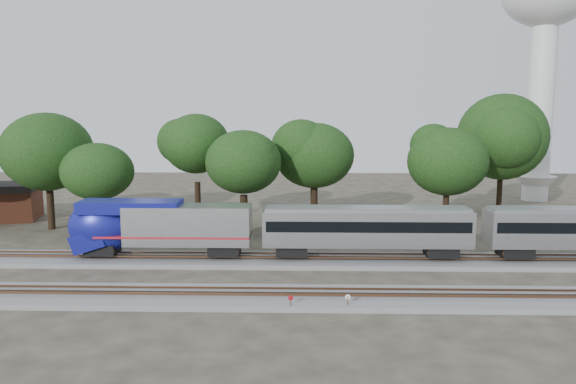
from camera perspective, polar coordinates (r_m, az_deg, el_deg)
name	(u,v)px	position (r m, az deg, el deg)	size (l,w,h in m)	color
ground	(248,283)	(44.11, -4.07, -9.20)	(160.00, 160.00, 0.00)	#383328
track_far	(255,260)	(49.79, -3.41, -6.92)	(160.00, 5.00, 0.73)	slate
track_near	(243,297)	(40.26, -4.62, -10.61)	(160.00, 5.00, 0.73)	slate
switch_stand_red	(291,301)	(37.85, 0.27, -11.04)	(0.34, 0.11, 1.09)	#512D19
switch_stand_white	(348,300)	(38.15, 6.09, -10.88)	(0.36, 0.08, 1.13)	#512D19
switch_lever	(328,306)	(38.68, 4.12, -11.49)	(0.50, 0.30, 0.30)	#512D19
water_tower	(546,16)	(92.08, 24.71, 15.93)	(13.06, 13.06, 36.15)	silver
tree_1	(47,152)	(67.87, -23.25, 3.77)	(8.90, 8.90, 12.55)	black
tree_2	(97,172)	(63.27, -18.82, 1.97)	(6.96, 6.96, 9.81)	black
tree_3	(197,144)	(64.99, -9.28, 4.85)	(9.71, 9.71, 13.68)	black
tree_4	(243,162)	(60.38, -4.56, 3.05)	(7.96, 7.96, 11.22)	black
tree_5	(314,156)	(65.45, 2.69, 3.71)	(8.25, 8.25, 11.64)	black
tree_6	(448,162)	(64.85, 15.91, 2.97)	(7.80, 7.80, 11.00)	black
tree_7	(502,137)	(74.98, 20.94, 5.23)	(10.22, 10.22, 14.41)	black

